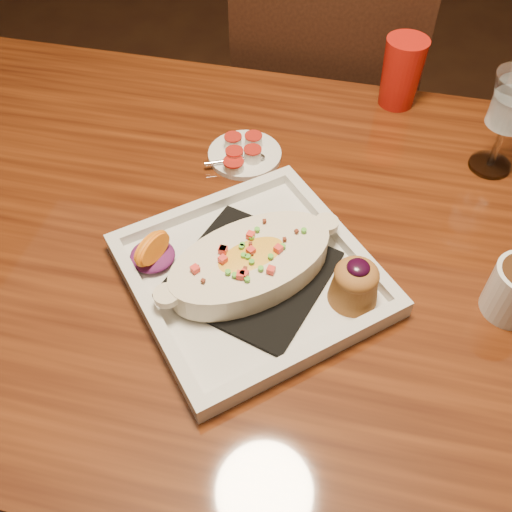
% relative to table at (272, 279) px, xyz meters
% --- Properties ---
extents(floor, '(7.00, 7.00, 0.00)m').
position_rel_table_xyz_m(floor, '(0.00, 0.00, -0.65)').
color(floor, black).
rests_on(floor, ground).
extents(table, '(1.50, 0.90, 0.75)m').
position_rel_table_xyz_m(table, '(0.00, 0.00, 0.00)').
color(table, '#632B0E').
rests_on(table, floor).
extents(chair_far, '(0.42, 0.42, 0.93)m').
position_rel_table_xyz_m(chair_far, '(-0.00, 0.63, -0.15)').
color(chair_far, black).
rests_on(chair_far, floor).
extents(plate, '(0.45, 0.45, 0.08)m').
position_rel_table_xyz_m(plate, '(-0.00, -0.09, 0.12)').
color(plate, silver).
rests_on(plate, table).
extents(saucer, '(0.13, 0.13, 0.09)m').
position_rel_table_xyz_m(saucer, '(-0.09, 0.18, 0.11)').
color(saucer, silver).
rests_on(saucer, table).
extents(creamer_loose, '(0.04, 0.04, 0.03)m').
position_rel_table_xyz_m(creamer_loose, '(-0.10, 0.13, 0.11)').
color(creamer_loose, white).
rests_on(creamer_loose, table).
extents(red_tumbler, '(0.08, 0.08, 0.13)m').
position_rel_table_xyz_m(red_tumbler, '(0.15, 0.40, 0.16)').
color(red_tumbler, red).
rests_on(red_tumbler, table).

